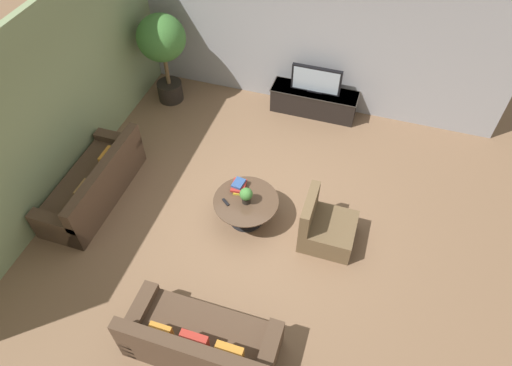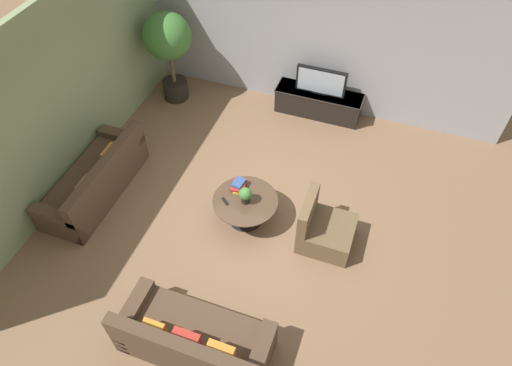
{
  "view_description": "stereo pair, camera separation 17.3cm",
  "coord_description": "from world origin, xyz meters",
  "px_view_note": "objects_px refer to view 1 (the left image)",
  "views": [
    {
      "loc": [
        1.4,
        -4.28,
        5.93
      ],
      "look_at": [
        -0.06,
        0.28,
        0.55
      ],
      "focal_mm": 32.0,
      "sensor_mm": 36.0,
      "label": 1
    },
    {
      "loc": [
        1.56,
        -4.22,
        5.93
      ],
      "look_at": [
        -0.06,
        0.28,
        0.55
      ],
      "focal_mm": 32.0,
      "sensor_mm": 36.0,
      "label": 2
    }
  ],
  "objects_px": {
    "media_console": "(314,101)",
    "television": "(316,80)",
    "coffee_table": "(246,206)",
    "armchair_wicker": "(325,228)",
    "potted_palm_tall": "(162,45)",
    "potted_plant_tabletop": "(246,195)",
    "couch_by_wall": "(94,185)",
    "couch_near_entry": "(201,342)"
  },
  "relations": [
    {
      "from": "media_console",
      "to": "television",
      "type": "bearing_deg",
      "value": -90.0
    },
    {
      "from": "coffee_table",
      "to": "armchair_wicker",
      "type": "distance_m",
      "value": 1.27
    },
    {
      "from": "potted_palm_tall",
      "to": "potted_plant_tabletop",
      "type": "xyz_separation_m",
      "value": [
        2.5,
        -2.52,
        -0.64
      ]
    },
    {
      "from": "television",
      "to": "armchair_wicker",
      "type": "height_order",
      "value": "television"
    },
    {
      "from": "coffee_table",
      "to": "potted_palm_tall",
      "type": "xyz_separation_m",
      "value": [
        -2.48,
        2.49,
        0.94
      ]
    },
    {
      "from": "armchair_wicker",
      "to": "potted_palm_tall",
      "type": "bearing_deg",
      "value": 56.42
    },
    {
      "from": "coffee_table",
      "to": "couch_by_wall",
      "type": "height_order",
      "value": "couch_by_wall"
    },
    {
      "from": "armchair_wicker",
      "to": "potted_plant_tabletop",
      "type": "relative_size",
      "value": 2.98
    },
    {
      "from": "couch_near_entry",
      "to": "potted_plant_tabletop",
      "type": "distance_m",
      "value": 2.24
    },
    {
      "from": "media_console",
      "to": "couch_near_entry",
      "type": "bearing_deg",
      "value": -92.94
    },
    {
      "from": "media_console",
      "to": "potted_palm_tall",
      "type": "xyz_separation_m",
      "value": [
        -2.9,
        -0.48,
        0.99
      ]
    },
    {
      "from": "potted_palm_tall",
      "to": "armchair_wicker",
      "type": "bearing_deg",
      "value": -33.58
    },
    {
      "from": "television",
      "to": "potted_palm_tall",
      "type": "bearing_deg",
      "value": -170.62
    },
    {
      "from": "couch_near_entry",
      "to": "potted_palm_tall",
      "type": "height_order",
      "value": "potted_palm_tall"
    },
    {
      "from": "couch_by_wall",
      "to": "potted_palm_tall",
      "type": "relative_size",
      "value": 1.14
    },
    {
      "from": "television",
      "to": "couch_near_entry",
      "type": "bearing_deg",
      "value": -92.94
    },
    {
      "from": "media_console",
      "to": "coffee_table",
      "type": "height_order",
      "value": "media_console"
    },
    {
      "from": "coffee_table",
      "to": "armchair_wicker",
      "type": "bearing_deg",
      "value": 0.0
    },
    {
      "from": "potted_plant_tabletop",
      "to": "television",
      "type": "bearing_deg",
      "value": 82.39
    },
    {
      "from": "television",
      "to": "couch_near_entry",
      "type": "xyz_separation_m",
      "value": [
        -0.27,
        -5.21,
        -0.49
      ]
    },
    {
      "from": "couch_by_wall",
      "to": "armchair_wicker",
      "type": "relative_size",
      "value": 2.44
    },
    {
      "from": "potted_plant_tabletop",
      "to": "armchair_wicker",
      "type": "bearing_deg",
      "value": 1.13
    },
    {
      "from": "couch_near_entry",
      "to": "coffee_table",
      "type": "bearing_deg",
      "value": -86.24
    },
    {
      "from": "media_console",
      "to": "potted_plant_tabletop",
      "type": "distance_m",
      "value": 3.05
    },
    {
      "from": "couch_near_entry",
      "to": "television",
      "type": "bearing_deg",
      "value": -92.94
    },
    {
      "from": "couch_near_entry",
      "to": "armchair_wicker",
      "type": "xyz_separation_m",
      "value": [
        1.12,
        2.24,
        -0.01
      ]
    },
    {
      "from": "television",
      "to": "potted_palm_tall",
      "type": "xyz_separation_m",
      "value": [
        -2.9,
        -0.48,
        0.49
      ]
    },
    {
      "from": "coffee_table",
      "to": "armchair_wicker",
      "type": "xyz_separation_m",
      "value": [
        1.27,
        0.0,
        -0.05
      ]
    },
    {
      "from": "armchair_wicker",
      "to": "potted_palm_tall",
      "type": "xyz_separation_m",
      "value": [
        -3.76,
        2.49,
        0.99
      ]
    },
    {
      "from": "media_console",
      "to": "couch_by_wall",
      "type": "distance_m",
      "value": 4.42
    },
    {
      "from": "media_console",
      "to": "potted_palm_tall",
      "type": "height_order",
      "value": "potted_palm_tall"
    },
    {
      "from": "media_console",
      "to": "television",
      "type": "relative_size",
      "value": 1.77
    },
    {
      "from": "coffee_table",
      "to": "couch_by_wall",
      "type": "relative_size",
      "value": 0.49
    },
    {
      "from": "media_console",
      "to": "armchair_wicker",
      "type": "bearing_deg",
      "value": -73.93
    },
    {
      "from": "coffee_table",
      "to": "potted_plant_tabletop",
      "type": "relative_size",
      "value": 3.55
    },
    {
      "from": "potted_plant_tabletop",
      "to": "couch_near_entry",
      "type": "bearing_deg",
      "value": -86.57
    },
    {
      "from": "media_console",
      "to": "couch_near_entry",
      "type": "height_order",
      "value": "couch_near_entry"
    },
    {
      "from": "potted_plant_tabletop",
      "to": "potted_palm_tall",
      "type": "bearing_deg",
      "value": 134.78
    },
    {
      "from": "couch_by_wall",
      "to": "potted_palm_tall",
      "type": "bearing_deg",
      "value": 178.8
    },
    {
      "from": "armchair_wicker",
      "to": "potted_palm_tall",
      "type": "height_order",
      "value": "potted_palm_tall"
    },
    {
      "from": "television",
      "to": "armchair_wicker",
      "type": "bearing_deg",
      "value": -73.92
    },
    {
      "from": "television",
      "to": "armchair_wicker",
      "type": "xyz_separation_m",
      "value": [
        0.86,
        -2.97,
        -0.5
      ]
    }
  ]
}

